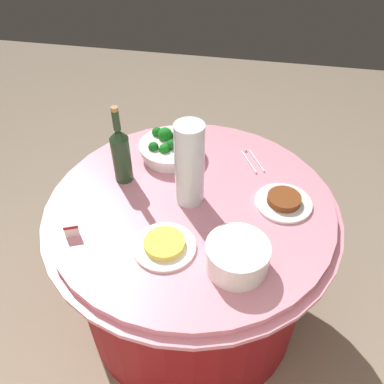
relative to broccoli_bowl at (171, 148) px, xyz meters
name	(u,v)px	position (x,y,z in m)	size (l,w,h in m)	color
ground_plane	(192,305)	(-0.15, 0.28, -0.78)	(6.00, 6.00, 0.00)	gray
buffet_table	(192,260)	(-0.15, 0.28, -0.40)	(1.16, 1.16, 0.74)	maroon
broccoli_bowl	(171,148)	(0.00, 0.00, 0.00)	(0.28, 0.28, 0.11)	white
plate_stack	(237,256)	(-0.35, 0.55, 0.01)	(0.21, 0.21, 0.10)	white
wine_bottle	(121,153)	(0.15, 0.19, 0.09)	(0.07, 0.07, 0.34)	#213A21
decorative_fruit_vase	(189,168)	(-0.14, 0.26, 0.11)	(0.11, 0.11, 0.34)	silver
serving_tongs	(252,160)	(-0.36, -0.02, -0.04)	(0.11, 0.16, 0.01)	silver
food_plate_fried_egg	(165,245)	(-0.10, 0.52, -0.03)	(0.22, 0.22, 0.03)	white
food_plate_stir_fry	(284,201)	(-0.50, 0.22, -0.02)	(0.22, 0.22, 0.04)	white
label_placard_front	(71,230)	(0.24, 0.53, -0.01)	(0.05, 0.03, 0.05)	white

